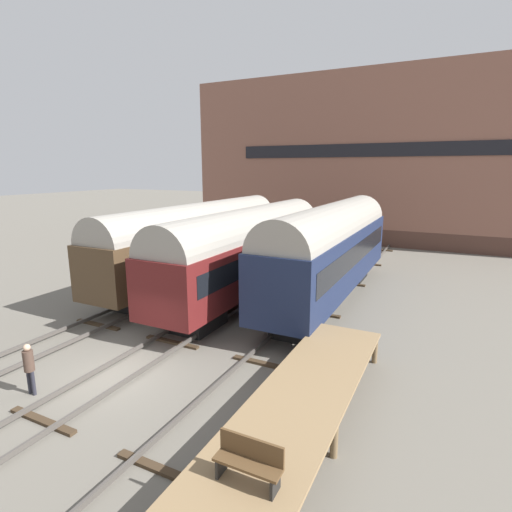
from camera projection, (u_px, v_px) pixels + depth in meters
ground_plane at (119, 375)px, 14.23m from camera, size 200.00×200.00×0.00m
track_left at (39, 348)px, 16.07m from camera, size 2.60×60.00×0.26m
track_middle at (119, 372)px, 14.20m from camera, size 2.60×60.00×0.26m
track_right at (224, 403)px, 12.32m from camera, size 2.60×60.00×0.26m
train_car_navy at (331, 246)px, 21.73m from camera, size 2.99×15.54×5.39m
train_car_maroon at (248, 247)px, 22.36m from camera, size 3.04×15.66×5.11m
train_car_brown at (199, 237)px, 25.55m from camera, size 2.92×17.22×5.10m
station_platform at (294, 409)px, 10.47m from camera, size 2.47×11.63×1.14m
bench at (249, 460)px, 7.83m from camera, size 1.40×0.40×0.91m
person_worker at (29, 364)px, 12.83m from camera, size 0.32×0.32×1.75m
warehouse_building at (384, 160)px, 41.80m from camera, size 37.54×12.34×16.11m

